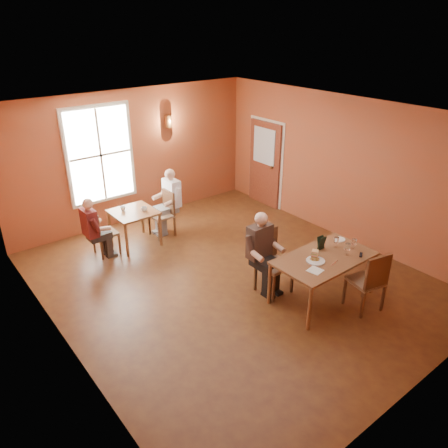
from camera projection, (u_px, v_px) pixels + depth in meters
ground at (231, 279)px, 8.04m from camera, size 6.00×7.00×0.01m
wall_back at (134, 157)px, 9.88m from camera, size 6.00×0.04×3.00m
wall_front at (427, 299)px, 4.92m from camera, size 6.00×0.04×3.00m
wall_left at (54, 259)px, 5.72m from camera, size 0.04×7.00×3.00m
wall_right at (343, 169)px, 9.08m from camera, size 0.04×7.00×3.00m
ceiling at (232, 115)px, 6.75m from camera, size 6.00×7.00×0.04m
window at (100, 155)px, 9.31m from camera, size 1.36×0.10×1.96m
door at (264, 164)px, 10.86m from camera, size 0.12×1.04×2.10m
wall_sconce at (168, 121)px, 10.01m from camera, size 0.16×0.16×0.28m
main_table at (322, 278)px, 7.35m from camera, size 1.70×0.96×0.80m
chair_diner_main at (275, 263)px, 7.46m from camera, size 0.50×0.50×1.12m
diner_main at (276, 257)px, 7.38m from camera, size 0.56×0.56×1.39m
chair_empty at (366, 280)px, 7.04m from camera, size 0.56×0.56×1.07m
plate_food at (316, 260)px, 7.04m from camera, size 0.34×0.34×0.04m
sandwich at (315, 255)px, 7.11m from camera, size 0.14×0.14×0.13m
goblet_a at (336, 242)px, 7.44m from camera, size 0.11×0.11×0.21m
goblet_b at (354, 244)px, 7.39m from camera, size 0.10×0.10×0.20m
goblet_c at (347, 249)px, 7.20m from camera, size 0.10×0.10×0.23m
menu_stand at (321, 243)px, 7.38m from camera, size 0.14×0.08×0.24m
knife at (335, 263)px, 7.00m from camera, size 0.23×0.07×0.00m
napkin at (315, 270)px, 6.79m from camera, size 0.24×0.24×0.01m
side_plate at (340, 239)px, 7.73m from camera, size 0.20×0.20×0.02m
sunglasses at (361, 255)px, 7.23m from camera, size 0.15×0.11×0.02m
second_table at (135, 228)px, 9.13m from camera, size 0.85×0.85×0.75m
chair_diner_white at (161, 214)px, 9.44m from camera, size 0.44×0.44×1.00m
diner_white at (162, 206)px, 9.37m from camera, size 0.55×0.55×1.39m
chair_diner_maroon at (105, 232)px, 8.72m from camera, size 0.42×0.42×0.96m
diner_maroon at (103, 226)px, 8.64m from camera, size 0.50×0.50×1.26m
cup_a at (144, 209)px, 8.95m from camera, size 0.12×0.12×0.09m
cup_b at (123, 209)px, 8.96m from camera, size 0.12×0.12×0.10m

